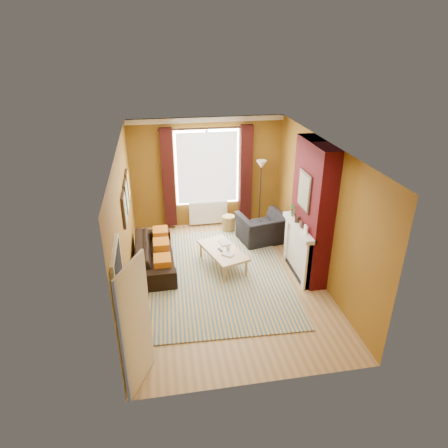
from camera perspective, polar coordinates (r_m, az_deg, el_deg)
The scene contains 12 objects.
ground at distance 8.32m, azimuth 0.30°, elevation -7.90°, with size 5.50×5.50×0.00m, color olive.
room_walls at distance 8.02m, azimuth 4.37°, elevation 1.91°, with size 3.82×5.54×2.83m.
striped_rug at distance 8.47m, azimuth -0.80°, elevation -7.17°, with size 3.01×4.06×0.02m.
sofa at distance 8.73m, azimuth -9.84°, elevation -4.29°, with size 2.02×0.79×0.59m, color black.
armchair at distance 9.65m, azimuth 5.49°, elevation -0.62°, with size 1.07×0.94×0.70m, color black.
coffee_table at distance 8.56m, azimuth -0.20°, elevation -3.91°, with size 0.99×1.40×0.42m.
wicker_stool at distance 10.20m, azimuth 0.64°, elevation 0.11°, with size 0.41×0.41×0.40m.
floor_lamp at distance 10.04m, azimuth 5.29°, elevation 6.98°, with size 0.28×0.28×1.78m.
book_a at distance 8.27m, azimuth 0.23°, elevation -4.59°, with size 0.18×0.24×0.02m, color #999999.
book_b at distance 8.76m, azimuth -0.63°, elevation -2.73°, with size 0.22×0.29×0.02m, color #999999.
mug at distance 8.47m, azimuth 0.57°, elevation -3.57°, with size 0.09×0.09×0.08m, color #999999.
tv_remote at distance 8.50m, azimuth -0.54°, elevation -3.69°, with size 0.09×0.16×0.02m.
Camera 1 is at (-1.24, -6.83, 4.60)m, focal length 32.00 mm.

